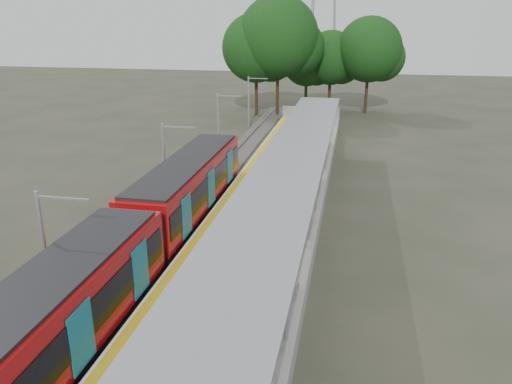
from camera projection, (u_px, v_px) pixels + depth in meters
trackbed at (201, 205)px, 30.82m from camera, size 3.00×70.00×0.24m
platform at (273, 204)px, 29.88m from camera, size 6.00×50.00×1.00m
tactile_strip at (231, 194)px, 30.17m from camera, size 0.60×50.00×0.02m
end_fence at (311, 112)px, 52.60m from camera, size 6.00×0.10×1.20m
train at (137, 238)px, 21.64m from camera, size 2.74×27.60×3.62m
canopy at (293, 164)px, 24.83m from camera, size 3.27×38.00×3.66m
tree_cluster at (302, 47)px, 57.76m from camera, size 20.49×12.89×13.54m
catenary_masts at (166, 165)px, 29.27m from camera, size 2.08×48.16×5.40m
bench_near at (271, 318)px, 16.91m from camera, size 0.93×1.37×0.90m
bench_mid at (316, 175)px, 32.00m from camera, size 0.51×1.54×1.04m
bench_far at (311, 155)px, 36.84m from camera, size 0.46×1.37×0.92m
info_pillar_far at (299, 188)px, 28.41m from camera, size 0.46×0.46×2.04m
litter_bin at (287, 287)px, 18.92m from camera, size 0.46×0.46×0.92m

